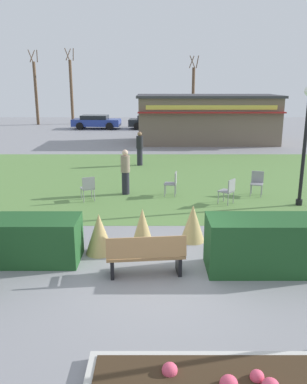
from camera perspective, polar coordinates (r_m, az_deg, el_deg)
name	(u,v)px	position (r m, az deg, el deg)	size (l,w,h in m)	color
ground_plane	(161,275)	(9.01, 1.00, -11.71)	(80.00, 80.00, 0.00)	gray
lawn_patch	(156,178)	(17.64, 0.39, 1.95)	(36.00, 12.00, 0.01)	#5B8442
park_bench	(144,255)	(8.80, -1.29, -8.93)	(1.74, 0.69, 0.95)	#9E7547
hedge_left	(35,240)	(9.87, -16.36, -6.53)	(1.99, 1.10, 1.05)	#1E4C23
hedge_right	(264,244)	(9.36, 15.29, -7.15)	(2.59, 1.10, 1.21)	#1E4C23
ornamental_grass_behind_left	(98,234)	(9.98, -7.88, -5.87)	(0.69, 0.69, 1.02)	tan
ornamental_grass_behind_right	(191,223)	(10.69, 5.36, -4.40)	(0.65, 0.65, 0.99)	tan
ornamental_grass_behind_center	(141,231)	(9.89, -1.77, -5.52)	(0.67, 0.67, 1.15)	tan
lamppost_mid	(304,131)	(14.23, 20.54, 8.05)	(0.36, 0.36, 3.99)	black
food_kiosk	(205,119)	(28.31, 7.32, 10.23)	(9.51, 4.68, 3.21)	#6B5B4C
cafe_chair_west	(171,182)	(14.86, 2.52, 1.45)	(0.50, 0.50, 0.89)	gray
cafe_chair_east	(86,187)	(14.34, -9.46, 0.74)	(0.58, 0.58, 0.89)	gray
cafe_chair_center	(227,189)	(14.04, 10.35, 0.38)	(0.62, 0.62, 0.89)	gray
cafe_chair_north	(255,181)	(15.40, 14.22, 1.49)	(0.56, 0.56, 0.89)	gray
person_strolling	(138,148)	(20.29, -2.18, 6.19)	(0.34, 0.34, 1.69)	#23232D
person_standing	(124,172)	(15.01, -4.21, 2.88)	(0.34, 0.34, 1.69)	#23232D
parked_car_west_slot	(94,121)	(36.70, -8.34, 9.83)	(4.30, 2.25, 1.20)	navy
parked_car_center_slot	(151,121)	(36.34, -0.41, 9.94)	(4.25, 2.16, 1.20)	black
tree_left_bg	(191,95)	(39.38, 5.39, 13.48)	(0.91, 0.96, 6.39)	brown
tree_right_bg	(70,91)	(41.19, -11.76, 13.82)	(0.91, 0.96, 7.12)	brown
tree_center_bg	(34,92)	(41.46, -16.51, 13.41)	(0.91, 0.96, 6.94)	brown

